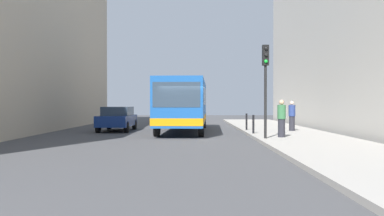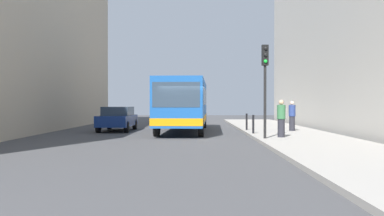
{
  "view_description": "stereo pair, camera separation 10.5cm",
  "coord_description": "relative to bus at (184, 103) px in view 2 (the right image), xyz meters",
  "views": [
    {
      "loc": [
        0.44,
        -21.1,
        1.69
      ],
      "look_at": [
        0.29,
        2.47,
        1.43
      ],
      "focal_mm": 40.0,
      "sensor_mm": 36.0,
      "label": 1
    },
    {
      "loc": [
        0.54,
        -21.1,
        1.69
      ],
      "look_at": [
        0.29,
        2.47,
        1.43
      ],
      "focal_mm": 40.0,
      "sensor_mm": 36.0,
      "label": 2
    }
  ],
  "objects": [
    {
      "name": "car_behind_bus",
      "position": [
        0.21,
        11.52,
        -0.94
      ],
      "size": [
        1.89,
        4.42,
        1.48
      ],
      "rotation": [
        0.0,
        0.0,
        3.15
      ],
      "color": "silver",
      "rests_on": "ground"
    },
    {
      "name": "sidewalk",
      "position": [
        5.6,
        -4.58,
        -1.65
      ],
      "size": [
        4.4,
        40.0,
        0.15
      ],
      "primitive_type": "cube",
      "color": "#9E9991",
      "rests_on": "ground"
    },
    {
      "name": "bollard_near",
      "position": [
        3.65,
        -3.81,
        -1.1
      ],
      "size": [
        0.11,
        0.11,
        0.95
      ],
      "primitive_type": "cylinder",
      "color": "black",
      "rests_on": "sidewalk"
    },
    {
      "name": "traffic_light",
      "position": [
        3.75,
        -6.92,
        1.28
      ],
      "size": [
        0.28,
        0.33,
        4.1
      ],
      "color": "black",
      "rests_on": "sidewalk"
    },
    {
      "name": "bus",
      "position": [
        0.0,
        0.0,
        0.0
      ],
      "size": [
        2.94,
        11.11,
        3.0
      ],
      "rotation": [
        0.0,
        0.0,
        3.1
      ],
      "color": "#19519E",
      "rests_on": "ground"
    },
    {
      "name": "ground_plane",
      "position": [
        0.2,
        -4.58,
        -1.73
      ],
      "size": [
        80.0,
        80.0,
        0.0
      ],
      "primitive_type": "plane",
      "color": "#424244"
    },
    {
      "name": "building_right",
      "position": [
        11.7,
        -0.58,
        5.64
      ],
      "size": [
        7.0,
        32.0,
        14.73
      ],
      "primitive_type": "cube",
      "color": "#BCB7AD",
      "rests_on": "ground"
    },
    {
      "name": "pedestrian_near_signal",
      "position": [
        4.6,
        -6.25,
        -0.73
      ],
      "size": [
        0.38,
        0.38,
        1.7
      ],
      "rotation": [
        0.0,
        0.0,
        4.49
      ],
      "color": "#26262D",
      "rests_on": "sidewalk"
    },
    {
      "name": "pedestrian_mid_sidewalk",
      "position": [
        6.11,
        -1.69,
        -0.74
      ],
      "size": [
        0.38,
        0.38,
        1.67
      ],
      "rotation": [
        0.0,
        0.0,
        0.11
      ],
      "color": "#26262D",
      "rests_on": "sidewalk"
    },
    {
      "name": "car_beside_bus",
      "position": [
        -4.09,
        0.42,
        -0.94
      ],
      "size": [
        1.91,
        4.42,
        1.48
      ],
      "rotation": [
        0.0,
        0.0,
        3.13
      ],
      "color": "navy",
      "rests_on": "ground"
    },
    {
      "name": "bollard_mid",
      "position": [
        3.65,
        -0.92,
        -1.1
      ],
      "size": [
        0.11,
        0.11,
        0.95
      ],
      "primitive_type": "cylinder",
      "color": "black",
      "rests_on": "sidewalk"
    }
  ]
}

